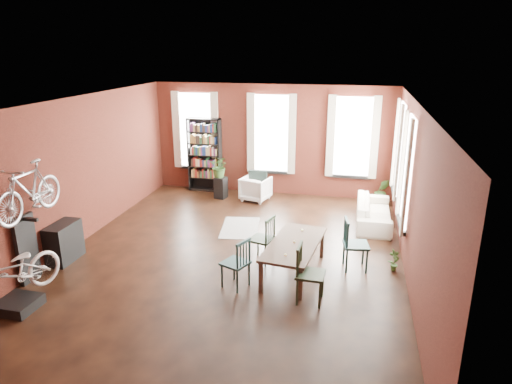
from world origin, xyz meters
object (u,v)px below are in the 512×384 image
(dining_table, at_px, (294,258))
(dining_chair_d, at_px, (356,245))
(console_table, at_px, (64,242))
(dining_chair_c, at_px, (311,274))
(bicycle_floor, at_px, (6,250))
(dining_chair_a, at_px, (235,263))
(plant_stand, at_px, (221,188))
(dining_chair_b, at_px, (262,239))
(bookshelf, at_px, (205,155))
(white_armchair, at_px, (256,187))
(cream_sofa, at_px, (374,208))
(bike_trainer, at_px, (18,304))

(dining_table, height_order, dining_chair_d, dining_chair_d)
(dining_chair_d, xyz_separation_m, console_table, (-5.82, -0.92, -0.12))
(dining_chair_c, bearing_deg, bicycle_floor, 108.41)
(dining_chair_d, xyz_separation_m, bicycle_floor, (-5.48, -2.77, 0.60))
(dining_chair_a, xyz_separation_m, plant_stand, (-1.75, 4.84, -0.17))
(dining_table, distance_m, dining_chair_b, 0.85)
(dining_chair_a, xyz_separation_m, dining_chair_d, (2.12, 1.19, 0.04))
(bookshelf, relative_size, console_table, 2.75)
(dining_table, relative_size, dining_chair_a, 2.01)
(dining_chair_a, relative_size, plant_stand, 1.54)
(white_armchair, distance_m, bicycle_floor, 7.01)
(cream_sofa, bearing_deg, dining_chair_c, 163.90)
(dining_chair_b, distance_m, bicycle_floor, 4.56)
(dining_chair_d, bearing_deg, dining_chair_c, 142.02)
(dining_chair_a, bearing_deg, plant_stand, -136.57)
(dining_chair_c, distance_m, white_armchair, 5.50)
(dining_chair_d, xyz_separation_m, plant_stand, (-3.87, 3.65, -0.21))
(dining_chair_c, relative_size, console_table, 1.29)
(dining_chair_a, relative_size, bike_trainer, 1.55)
(dining_chair_c, xyz_separation_m, plant_stand, (-3.13, 5.05, -0.21))
(dining_chair_d, height_order, plant_stand, dining_chair_d)
(dining_chair_a, distance_m, plant_stand, 5.15)
(dining_chair_b, height_order, bookshelf, bookshelf)
(dining_chair_d, distance_m, white_armchair, 4.65)
(dining_chair_c, xyz_separation_m, bicycle_floor, (-4.75, -1.37, 0.60))
(dining_chair_c, relative_size, plant_stand, 1.67)
(bike_trainer, height_order, plant_stand, plant_stand)
(dining_chair_d, bearing_deg, white_armchair, 27.41)
(dining_chair_d, height_order, white_armchair, dining_chair_d)
(bookshelf, relative_size, bicycle_floor, 1.18)
(dining_chair_c, xyz_separation_m, bookshelf, (-3.80, 5.68, 0.58))
(bicycle_floor, bearing_deg, bike_trainer, 105.59)
(dining_chair_a, bearing_deg, bike_trainer, -41.76)
(dining_chair_a, xyz_separation_m, dining_chair_b, (0.25, 1.13, 0.01))
(dining_chair_c, relative_size, white_armchair, 1.37)
(console_table, distance_m, bicycle_floor, 2.01)
(bike_trainer, xyz_separation_m, plant_stand, (1.62, 6.39, 0.22))
(dining_chair_b, bearing_deg, bicycle_floor, -37.38)
(bookshelf, distance_m, plant_stand, 1.21)
(dining_chair_d, xyz_separation_m, bike_trainer, (-5.48, -2.73, -0.43))
(dining_table, relative_size, dining_chair_c, 1.85)
(dining_chair_a, bearing_deg, console_table, -70.53)
(bookshelf, bearing_deg, bicycle_floor, -97.64)
(bookshelf, bearing_deg, dining_chair_c, -56.18)
(white_armchair, distance_m, cream_sofa, 3.44)
(white_armchair, bearing_deg, dining_chair_d, 142.04)
(white_armchair, bearing_deg, dining_chair_b, 118.86)
(dining_chair_b, xyz_separation_m, bike_trainer, (-3.61, -2.67, -0.40))
(dining_chair_d, bearing_deg, plant_stand, 36.41)
(dining_chair_b, height_order, cream_sofa, dining_chair_b)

